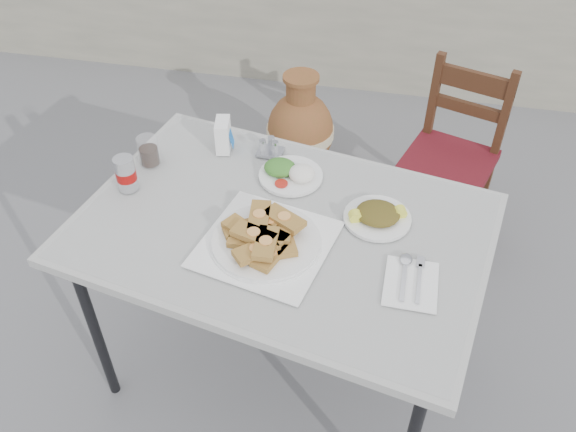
% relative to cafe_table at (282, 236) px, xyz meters
% --- Properties ---
extents(ground, '(80.00, 80.00, 0.00)m').
position_rel_cafe_table_xyz_m(ground, '(0.15, -0.04, -0.77)').
color(ground, '#5E5E61').
rests_on(ground, ground).
extents(cafe_table, '(1.52, 1.17, 0.83)m').
position_rel_cafe_table_xyz_m(cafe_table, '(0.00, 0.00, 0.00)').
color(cafe_table, black).
rests_on(cafe_table, ground).
extents(pide_plate, '(0.48, 0.48, 0.08)m').
position_rel_cafe_table_xyz_m(pide_plate, '(-0.03, -0.10, 0.10)').
color(pide_plate, white).
rests_on(pide_plate, cafe_table).
extents(salad_rice_plate, '(0.24, 0.24, 0.06)m').
position_rel_cafe_table_xyz_m(salad_rice_plate, '(-0.02, 0.25, 0.08)').
color(salad_rice_plate, white).
rests_on(salad_rice_plate, cafe_table).
extents(salad_chopped_plate, '(0.23, 0.23, 0.05)m').
position_rel_cafe_table_xyz_m(salad_chopped_plate, '(0.31, 0.09, 0.08)').
color(salad_chopped_plate, white).
rests_on(salad_chopped_plate, cafe_table).
extents(soda_can, '(0.07, 0.07, 0.13)m').
position_rel_cafe_table_xyz_m(soda_can, '(-0.58, 0.07, 0.12)').
color(soda_can, silver).
rests_on(soda_can, cafe_table).
extents(cola_glass, '(0.08, 0.08, 0.11)m').
position_rel_cafe_table_xyz_m(cola_glass, '(-0.56, 0.23, 0.11)').
color(cola_glass, white).
rests_on(cola_glass, cafe_table).
extents(napkin_holder, '(0.08, 0.11, 0.12)m').
position_rel_cafe_table_xyz_m(napkin_holder, '(-0.31, 0.38, 0.12)').
color(napkin_holder, white).
rests_on(napkin_holder, cafe_table).
extents(condiment_caddy, '(0.10, 0.08, 0.07)m').
position_rel_cafe_table_xyz_m(condiment_caddy, '(-0.13, 0.38, 0.08)').
color(condiment_caddy, '#B7B8BF').
rests_on(condiment_caddy, cafe_table).
extents(cutlery_napkin, '(0.16, 0.22, 0.02)m').
position_rel_cafe_table_xyz_m(cutlery_napkin, '(0.44, -0.17, 0.06)').
color(cutlery_napkin, white).
rests_on(cutlery_napkin, cafe_table).
extents(chair, '(0.51, 0.51, 0.91)m').
position_rel_cafe_table_xyz_m(chair, '(0.61, 1.01, -0.30)').
color(chair, '#3B1F10').
rests_on(chair, ground).
extents(terracotta_urn, '(0.37, 0.37, 0.65)m').
position_rel_cafe_table_xyz_m(terracotta_urn, '(-0.18, 1.30, -0.47)').
color(terracotta_urn, brown).
rests_on(terracotta_urn, ground).
extents(back_wall, '(6.00, 0.25, 1.20)m').
position_rel_cafe_table_xyz_m(back_wall, '(0.15, 2.46, -0.17)').
color(back_wall, '#A49D89').
rests_on(back_wall, ground).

